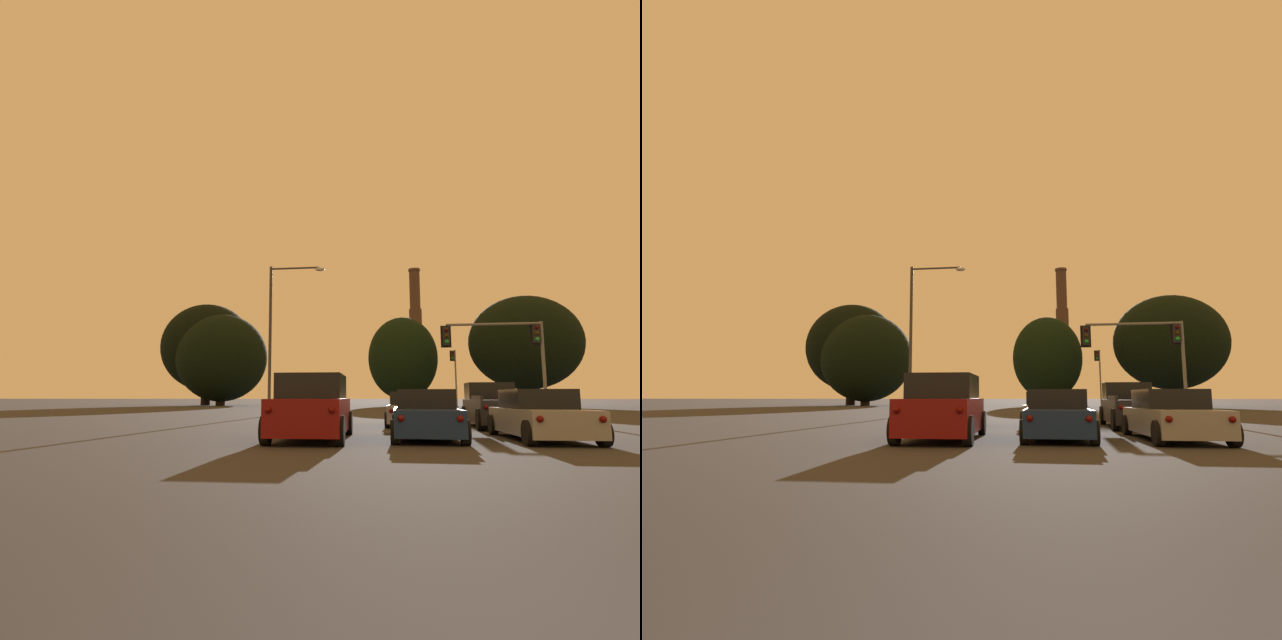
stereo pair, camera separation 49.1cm
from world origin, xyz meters
TOP-DOWN VIEW (x-y plane):
  - pickup_truck_right_lane_front at (3.50, 19.48)m, footprint 2.37×5.57m
  - sedan_center_lane_front at (0.12, 20.06)m, footprint 2.18×4.77m
  - sedan_center_lane_second at (0.23, 13.39)m, footprint 2.10×4.75m
  - suv_left_lane_second at (-3.03, 12.76)m, footprint 2.16×4.93m
  - sedan_right_lane_second at (3.43, 13.40)m, footprint 2.07×4.74m
  - hatchback_left_lane_front at (-3.55, 18.89)m, footprint 1.98×4.14m
  - traffic_light_far_right at (7.34, 58.64)m, footprint 0.78×0.50m
  - traffic_light_overhead_right at (5.83, 26.69)m, footprint 5.61×0.50m
  - street_lamp at (-7.74, 29.88)m, footprint 3.70×0.36m
  - smokestack at (9.40, 156.21)m, footprint 7.34×7.34m
  - treeline_center_left at (1.59, 64.97)m, footprint 9.08×8.17m
  - treeline_far_right at (16.40, 62.03)m, footprint 13.51×12.16m
  - treeline_far_left at (-26.33, 67.71)m, footprint 13.29×11.96m
  - treeline_left_mid at (-23.30, 65.26)m, footprint 12.73×11.46m

SIDE VIEW (x-z plane):
  - hatchback_left_lane_front at x=-3.55m, z-range -0.05..1.38m
  - sedan_center_lane_front at x=0.12m, z-range -0.05..1.38m
  - sedan_center_lane_second at x=0.23m, z-range -0.05..1.38m
  - sedan_right_lane_second at x=3.43m, z-range -0.05..1.38m
  - pickup_truck_right_lane_front at x=3.50m, z-range -0.11..1.71m
  - suv_left_lane_second at x=-3.03m, z-range -0.03..1.83m
  - traffic_light_overhead_right at x=5.83m, z-range 1.42..6.74m
  - traffic_light_far_right at x=7.34m, z-range 1.02..7.72m
  - street_lamp at x=-7.74m, z-range 1.06..10.86m
  - treeline_center_left at x=1.59m, z-range 0.40..12.11m
  - treeline_left_mid at x=-23.30m, z-range 0.26..12.91m
  - treeline_far_right at x=16.40m, z-range 1.01..14.63m
  - treeline_far_left at x=-26.33m, z-range 1.02..15.61m
  - smokestack at x=9.40m, z-range -4.45..37.29m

